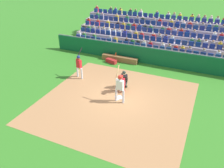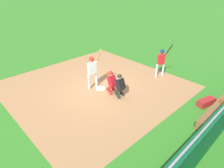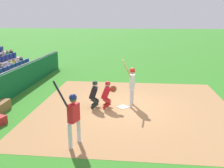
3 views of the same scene
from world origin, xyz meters
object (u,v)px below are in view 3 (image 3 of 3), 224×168
at_px(home_plate_marker, 123,107).
at_px(batter_at_plate, 132,82).
at_px(home_plate_umpire, 94,93).
at_px(on_deck_batter, 73,114).
at_px(catcher_crouching, 107,93).

bearing_deg(home_plate_marker, batter_at_plate, 117.36).
bearing_deg(home_plate_umpire, on_deck_batter, -1.23).
relative_size(batter_at_plate, home_plate_umpire, 1.75).
height_order(catcher_crouching, on_deck_batter, on_deck_batter).
bearing_deg(on_deck_batter, home_plate_marker, 159.35).
relative_size(catcher_crouching, on_deck_batter, 0.59).
bearing_deg(batter_at_plate, catcher_crouching, -72.87).
distance_m(batter_at_plate, home_plate_umpire, 1.81).
height_order(home_plate_umpire, on_deck_batter, on_deck_batter).
distance_m(home_plate_marker, home_plate_umpire, 1.50).
relative_size(home_plate_marker, batter_at_plate, 0.19).
bearing_deg(catcher_crouching, batter_at_plate, 107.13).
distance_m(catcher_crouching, on_deck_batter, 3.65).
xyz_separation_m(batter_at_plate, catcher_crouching, (0.35, -1.12, -0.44)).
height_order(home_plate_marker, catcher_crouching, catcher_crouching).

